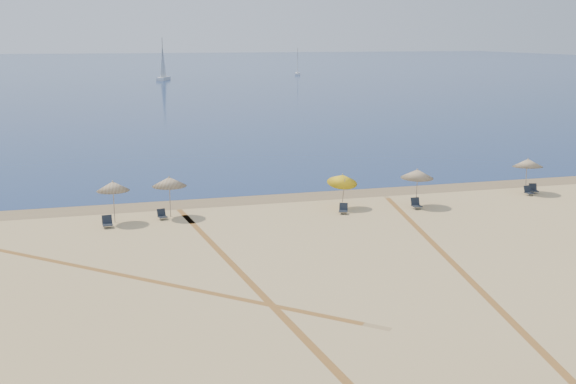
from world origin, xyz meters
name	(u,v)px	position (x,y,z in m)	size (l,w,h in m)	color
ground	(439,353)	(0.00, 0.00, 0.00)	(160.00, 160.00, 0.00)	tan
ocean	(132,67)	(0.00, 225.00, 0.01)	(500.00, 500.00, 0.00)	#0C2151
wet_sand	(273,198)	(0.00, 24.00, 0.00)	(500.00, 500.00, 0.00)	olive
umbrella_1	(113,186)	(-10.41, 20.42, 2.18)	(1.90, 1.90, 2.52)	gray
umbrella_2	(169,182)	(-7.13, 20.88, 2.17)	(2.07, 2.07, 2.51)	gray
umbrella_3	(342,179)	(3.61, 20.20, 1.89)	(1.92, 2.00, 2.40)	gray
umbrella_4	(417,174)	(8.38, 19.45, 2.11)	(2.09, 2.11, 2.46)	gray
umbrella_5	(528,163)	(17.45, 20.97, 2.11)	(2.06, 2.09, 2.46)	gray
chair_1	(107,222)	(-10.85, 19.46, 0.30)	(0.61, 0.70, 0.68)	black
chair_2	(162,215)	(-7.68, 20.45, 0.26)	(0.62, 0.68, 0.60)	black
chair_3	(343,209)	(3.23, 18.88, 0.28)	(0.72, 0.77, 0.63)	black
chair_4	(416,204)	(8.10, 18.87, 0.30)	(0.56, 0.66, 0.68)	black
chair_5	(528,191)	(17.21, 20.30, 0.28)	(0.59, 0.67, 0.63)	black
chair_6	(533,189)	(17.93, 20.78, 0.28)	(0.66, 0.73, 0.64)	black
sailboat_0	(298,67)	(42.59, 167.17, 2.21)	(2.69, 5.06, 7.31)	white
sailboat_2	(163,67)	(4.23, 152.99, 3.09)	(4.02, 7.05, 10.23)	white
tire_tracks	(266,270)	(-3.76, 9.97, 0.00)	(53.18, 40.31, 0.00)	tan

